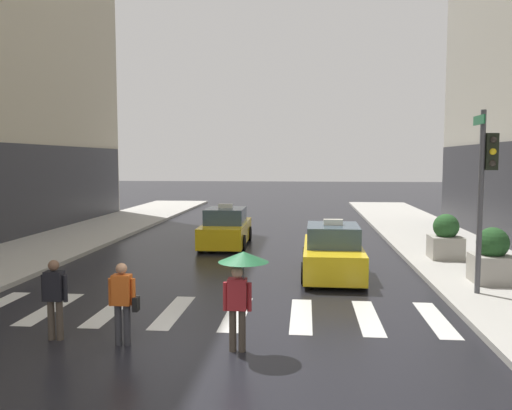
% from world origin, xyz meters
% --- Properties ---
extents(ground_plane, '(160.00, 160.00, 0.00)m').
position_xyz_m(ground_plane, '(0.00, 0.00, 0.00)').
color(ground_plane, black).
extents(crosswalk_markings, '(11.30, 2.80, 0.01)m').
position_xyz_m(crosswalk_markings, '(-0.00, 3.00, 0.00)').
color(crosswalk_markings, silver).
rests_on(crosswalk_markings, ground).
extents(traffic_light_pole, '(0.44, 0.84, 4.80)m').
position_xyz_m(traffic_light_pole, '(7.03, 4.96, 3.26)').
color(traffic_light_pole, '#47474C').
rests_on(traffic_light_pole, curb_right).
extents(taxi_lead, '(1.97, 4.56, 1.80)m').
position_xyz_m(taxi_lead, '(3.26, 7.46, 0.72)').
color(taxi_lead, yellow).
rests_on(taxi_lead, ground).
extents(taxi_second, '(1.98, 4.57, 1.80)m').
position_xyz_m(taxi_second, '(-1.00, 12.84, 0.72)').
color(taxi_second, yellow).
rests_on(taxi_second, ground).
extents(pedestrian_with_umbrella, '(0.96, 0.96, 1.94)m').
position_xyz_m(pedestrian_with_umbrella, '(1.19, 0.57, 1.52)').
color(pedestrian_with_umbrella, '#473D33').
rests_on(pedestrian_with_umbrella, ground).
extents(pedestrian_with_handbag, '(0.60, 0.24, 1.65)m').
position_xyz_m(pedestrian_with_handbag, '(-1.17, 0.68, 0.93)').
color(pedestrian_with_handbag, '#333338').
rests_on(pedestrian_with_handbag, ground).
extents(pedestrian_plain_coat, '(0.55, 0.24, 1.65)m').
position_xyz_m(pedestrian_plain_coat, '(-2.66, 0.86, 0.94)').
color(pedestrian_plain_coat, '#473D33').
rests_on(pedestrian_plain_coat, ground).
extents(planter_near_corner, '(1.10, 1.10, 1.60)m').
position_xyz_m(planter_near_corner, '(7.73, 6.23, 0.87)').
color(planter_near_corner, '#A8A399').
rests_on(planter_near_corner, curb_right).
extents(planter_mid_block, '(1.10, 1.10, 1.60)m').
position_xyz_m(planter_mid_block, '(7.38, 9.90, 0.87)').
color(planter_mid_block, '#A8A399').
rests_on(planter_mid_block, curb_right).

